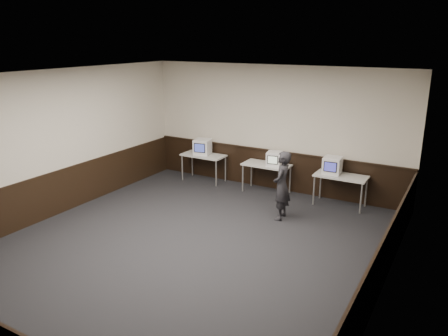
# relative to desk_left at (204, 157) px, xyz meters

# --- Properties ---
(floor) EXTENTS (8.00, 8.00, 0.00)m
(floor) POSITION_rel_desk_left_xyz_m (1.90, -3.60, -0.68)
(floor) COLOR black
(floor) RESTS_ON ground
(ceiling) EXTENTS (8.00, 8.00, 0.00)m
(ceiling) POSITION_rel_desk_left_xyz_m (1.90, -3.60, 2.52)
(ceiling) COLOR white
(ceiling) RESTS_ON back_wall
(back_wall) EXTENTS (7.00, 0.00, 7.00)m
(back_wall) POSITION_rel_desk_left_xyz_m (1.90, 0.40, 0.92)
(back_wall) COLOR beige
(back_wall) RESTS_ON ground
(left_wall) EXTENTS (0.00, 8.00, 8.00)m
(left_wall) POSITION_rel_desk_left_xyz_m (-1.60, -3.60, 0.92)
(left_wall) COLOR beige
(left_wall) RESTS_ON ground
(right_wall) EXTENTS (0.00, 8.00, 8.00)m
(right_wall) POSITION_rel_desk_left_xyz_m (5.40, -3.60, 0.92)
(right_wall) COLOR beige
(right_wall) RESTS_ON ground
(wainscot_back) EXTENTS (6.98, 0.04, 1.00)m
(wainscot_back) POSITION_rel_desk_left_xyz_m (1.90, 0.38, -0.18)
(wainscot_back) COLOR black
(wainscot_back) RESTS_ON back_wall
(wainscot_left) EXTENTS (0.04, 7.98, 1.00)m
(wainscot_left) POSITION_rel_desk_left_xyz_m (-1.58, -3.60, -0.18)
(wainscot_left) COLOR black
(wainscot_left) RESTS_ON left_wall
(wainscot_right) EXTENTS (0.04, 7.98, 1.00)m
(wainscot_right) POSITION_rel_desk_left_xyz_m (5.38, -3.60, -0.18)
(wainscot_right) COLOR black
(wainscot_right) RESTS_ON right_wall
(wainscot_rail) EXTENTS (6.98, 0.06, 0.04)m
(wainscot_rail) POSITION_rel_desk_left_xyz_m (1.90, 0.36, 0.34)
(wainscot_rail) COLOR black
(wainscot_rail) RESTS_ON wainscot_back
(desk_left) EXTENTS (1.20, 0.60, 0.75)m
(desk_left) POSITION_rel_desk_left_xyz_m (0.00, 0.00, 0.00)
(desk_left) COLOR beige
(desk_left) RESTS_ON ground
(desk_center) EXTENTS (1.20, 0.60, 0.75)m
(desk_center) POSITION_rel_desk_left_xyz_m (1.90, 0.00, 0.00)
(desk_center) COLOR beige
(desk_center) RESTS_ON ground
(desk_right) EXTENTS (1.20, 0.60, 0.75)m
(desk_right) POSITION_rel_desk_left_xyz_m (3.80, 0.00, 0.00)
(desk_right) COLOR beige
(desk_right) RESTS_ON ground
(emac_left) EXTENTS (0.51, 0.52, 0.42)m
(emac_left) POSITION_rel_desk_left_xyz_m (-0.04, 0.01, 0.28)
(emac_left) COLOR white
(emac_left) RESTS_ON desk_left
(emac_center) EXTENTS (0.42, 0.44, 0.35)m
(emac_center) POSITION_rel_desk_left_xyz_m (2.11, -0.03, 0.25)
(emac_center) COLOR white
(emac_center) RESTS_ON desk_center
(emac_right) EXTENTS (0.43, 0.46, 0.41)m
(emac_right) POSITION_rel_desk_left_xyz_m (3.57, 0.02, 0.27)
(emac_right) COLOR white
(emac_right) RESTS_ON desk_right
(person) EXTENTS (0.43, 0.59, 1.53)m
(person) POSITION_rel_desk_left_xyz_m (2.90, -1.41, 0.08)
(person) COLOR black
(person) RESTS_ON ground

